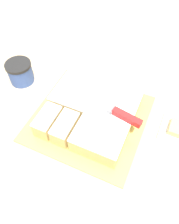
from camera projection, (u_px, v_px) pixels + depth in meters
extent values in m
plane|color=#9E9384|center=(91.00, 180.00, 1.56)|extent=(8.00, 8.00, 0.00)
cube|color=tan|center=(92.00, 151.00, 1.20)|extent=(1.40, 1.10, 0.90)
cube|color=gold|center=(90.00, 118.00, 0.78)|extent=(0.38, 0.38, 0.01)
cube|color=tan|center=(96.00, 101.00, 0.79)|extent=(0.30, 0.18, 0.06)
cube|color=white|center=(96.00, 95.00, 0.76)|extent=(0.30, 0.18, 0.01)
cube|color=tan|center=(98.00, 140.00, 0.69)|extent=(0.16, 0.12, 0.06)
cube|color=white|center=(99.00, 135.00, 0.66)|extent=(0.16, 0.12, 0.01)
cube|color=tan|center=(48.00, 122.00, 0.73)|extent=(0.06, 0.11, 0.06)
cube|color=white|center=(47.00, 116.00, 0.71)|extent=(0.06, 0.11, 0.01)
cube|color=tan|center=(65.00, 129.00, 0.72)|extent=(0.06, 0.11, 0.06)
cube|color=white|center=(65.00, 123.00, 0.69)|extent=(0.06, 0.11, 0.01)
cube|color=silver|center=(89.00, 99.00, 0.74)|extent=(0.19, 0.06, 0.00)
cube|color=slate|center=(112.00, 110.00, 0.71)|extent=(0.02, 0.03, 0.02)
cube|color=red|center=(127.00, 117.00, 0.69)|extent=(0.10, 0.04, 0.02)
cylinder|color=#334C8C|center=(21.00, 73.00, 0.87)|extent=(0.10, 0.10, 0.08)
cylinder|color=black|center=(18.00, 65.00, 0.84)|extent=(0.10, 0.10, 0.01)
cube|color=white|center=(177.00, 131.00, 0.75)|extent=(0.11, 0.11, 0.01)
cube|color=tan|center=(179.00, 129.00, 0.74)|extent=(0.06, 0.06, 0.02)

